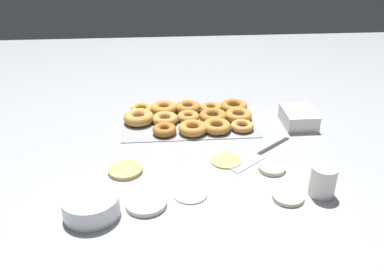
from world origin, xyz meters
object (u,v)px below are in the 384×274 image
pancake_0 (146,203)px  donut_tray (191,117)px  batter_bowl (91,205)px  paper_cup (323,181)px  pancake_4 (288,196)px  pancake_5 (272,168)px  pancake_3 (125,170)px  container_stack (299,117)px  pancake_2 (226,160)px  spatula (251,158)px  pancake_1 (190,193)px

pancake_0 → donut_tray: donut_tray is taller
batter_bowl → paper_cup: size_ratio=1.65×
pancake_4 → pancake_5: 0.14m
pancake_3 → paper_cup: size_ratio=1.18×
pancake_0 → batter_bowl: 0.14m
pancake_0 → donut_tray: 0.52m
pancake_3 → batter_bowl: bearing=69.5°
pancake_0 → pancake_3: pancake_0 is taller
pancake_0 → container_stack: (-0.56, -0.44, 0.02)m
pancake_2 → container_stack: 0.39m
paper_cup → spatula: 0.26m
pancake_5 → paper_cup: size_ratio=0.92×
batter_bowl → pancake_4: bearing=-177.3°
pancake_1 → pancake_5: (-0.26, -0.10, 0.00)m
pancake_1 → paper_cup: (-0.36, 0.03, 0.04)m
paper_cup → spatula: (0.15, -0.20, -0.04)m
pancake_2 → paper_cup: bearing=140.4°
container_stack → paper_cup: (0.07, 0.43, 0.02)m
container_stack → pancake_2: bearing=37.2°
pancake_4 → donut_tray: size_ratio=0.18×
pancake_2 → pancake_5: 0.15m
pancake_3 → spatula: (-0.40, -0.04, -0.00)m
pancake_2 → spatula: (-0.08, -0.01, -0.00)m
pancake_0 → pancake_2: bearing=-140.4°
batter_bowl → paper_cup: 0.63m
spatula → pancake_4: bearing=66.3°
pancake_3 → donut_tray: bearing=-124.6°
pancake_0 → pancake_1: pancake_0 is taller
pancake_4 → batter_bowl: batter_bowl is taller
pancake_0 → pancake_1: size_ratio=1.13×
pancake_2 → pancake_5: pancake_5 is taller
donut_tray → paper_cup: paper_cup is taller
pancake_3 → pancake_5: pancake_5 is taller
pancake_2 → pancake_3: pancake_3 is taller
pancake_0 → pancake_3: bearing=-68.7°
pancake_1 → pancake_2: (-0.13, -0.17, 0.00)m
pancake_2 → spatula: bearing=-174.7°
pancake_5 → paper_cup: 0.17m
batter_bowl → pancake_3: bearing=-110.5°
spatula → pancake_2: bearing=-33.1°
pancake_3 → container_stack: 0.68m
pancake_0 → pancake_3: 0.18m
pancake_0 → batter_bowl: size_ratio=0.76×
container_stack → paper_cup: 0.44m
pancake_2 → pancake_0: bearing=39.6°
pancake_2 → paper_cup: size_ratio=1.13×
pancake_3 → pancake_5: 0.45m
pancake_2 → batter_bowl: bearing=30.8°
donut_tray → pancake_4: bearing=114.7°
paper_cup → pancake_5: bearing=-51.7°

